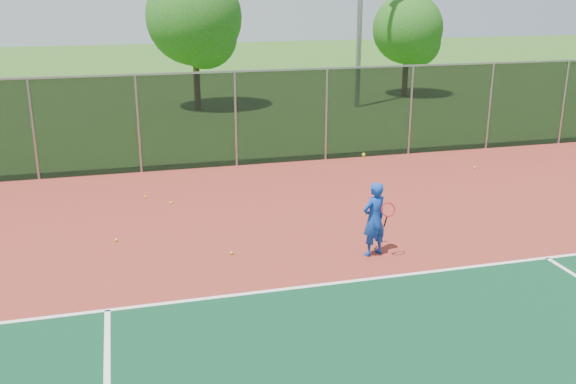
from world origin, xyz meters
name	(u,v)px	position (x,y,z in m)	size (l,w,h in m)	color
ground	(556,345)	(0.00, 0.00, 0.00)	(120.00, 120.00, 0.00)	#295618
court_apron	(489,290)	(0.00, 2.00, 0.01)	(30.00, 20.00, 0.02)	maroon
fence_back	(326,114)	(0.00, 12.00, 1.56)	(30.00, 0.06, 3.03)	black
tennis_player	(374,219)	(-1.49, 4.14, 0.83)	(0.69, 0.69, 2.24)	#1139A4
practice_ball_0	(145,197)	(-6.02, 9.33, 0.06)	(0.07, 0.07, 0.07)	gold
practice_ball_1	(231,253)	(-4.43, 4.92, 0.06)	(0.07, 0.07, 0.07)	gold
practice_ball_3	(475,167)	(4.23, 9.72, 0.06)	(0.07, 0.07, 0.07)	gold
practice_ball_4	(116,240)	(-6.82, 6.32, 0.06)	(0.07, 0.07, 0.07)	gold
practice_ball_5	(370,243)	(-1.35, 4.66, 0.06)	(0.07, 0.07, 0.07)	gold
practice_ball_6	(171,203)	(-5.38, 8.66, 0.06)	(0.07, 0.07, 0.07)	gold
tree_back_left	(197,22)	(-2.83, 22.31, 4.00)	(4.34, 4.34, 6.38)	#3C2A15
tree_back_mid	(410,32)	(8.16, 23.29, 3.30)	(3.59, 3.59, 5.27)	#3C2A15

